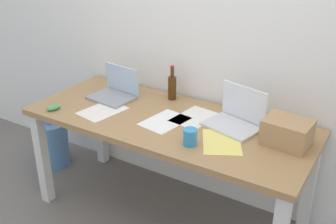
# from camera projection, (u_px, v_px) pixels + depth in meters

# --- Properties ---
(ground_plane) EXTENTS (8.00, 8.00, 0.00)m
(ground_plane) POSITION_uv_depth(u_px,v_px,m) (168.00, 214.00, 2.88)
(ground_plane) COLOR slate
(back_wall) EXTENTS (5.20, 0.08, 2.60)m
(back_wall) POSITION_uv_depth(u_px,v_px,m) (203.00, 20.00, 2.66)
(back_wall) COLOR white
(back_wall) RESTS_ON ground
(desk) EXTENTS (1.83, 0.76, 0.75)m
(desk) POSITION_uv_depth(u_px,v_px,m) (168.00, 132.00, 2.59)
(desk) COLOR #A37A4C
(desk) RESTS_ON ground
(laptop_left) EXTENTS (0.33, 0.27, 0.22)m
(laptop_left) POSITION_uv_depth(u_px,v_px,m) (115.00, 92.00, 2.85)
(laptop_left) COLOR gray
(laptop_left) RESTS_ON desk
(laptop_right) EXTENTS (0.37, 0.31, 0.24)m
(laptop_right) POSITION_uv_depth(u_px,v_px,m) (236.00, 118.00, 2.45)
(laptop_right) COLOR silver
(laptop_right) RESTS_ON desk
(beer_bottle) EXTENTS (0.06, 0.06, 0.25)m
(beer_bottle) POSITION_uv_depth(u_px,v_px,m) (172.00, 87.00, 2.80)
(beer_bottle) COLOR #47280F
(beer_bottle) RESTS_ON desk
(computer_mouse) EXTENTS (0.08, 0.11, 0.03)m
(computer_mouse) POSITION_uv_depth(u_px,v_px,m) (54.00, 107.00, 2.68)
(computer_mouse) COLOR #4C9E56
(computer_mouse) RESTS_ON desk
(cardboard_box) EXTENTS (0.27, 0.21, 0.15)m
(cardboard_box) POSITION_uv_depth(u_px,v_px,m) (287.00, 132.00, 2.24)
(cardboard_box) COLOR tan
(cardboard_box) RESTS_ON desk
(coffee_mug) EXTENTS (0.08, 0.08, 0.09)m
(coffee_mug) POSITION_uv_depth(u_px,v_px,m) (190.00, 137.00, 2.24)
(coffee_mug) COLOR #338CC6
(coffee_mug) RESTS_ON desk
(paper_sheet_near_back) EXTENTS (0.25, 0.32, 0.00)m
(paper_sheet_near_back) POSITION_uv_depth(u_px,v_px,m) (195.00, 117.00, 2.57)
(paper_sheet_near_back) COLOR white
(paper_sheet_near_back) RESTS_ON desk
(paper_sheet_front_right) EXTENTS (0.32, 0.36, 0.00)m
(paper_sheet_front_right) POSITION_uv_depth(u_px,v_px,m) (222.00, 142.00, 2.29)
(paper_sheet_front_right) COLOR #F4E06B
(paper_sheet_front_right) RESTS_ON desk
(paper_sheet_center) EXTENTS (0.26, 0.33, 0.00)m
(paper_sheet_center) POSITION_uv_depth(u_px,v_px,m) (165.00, 121.00, 2.52)
(paper_sheet_center) COLOR white
(paper_sheet_center) RESTS_ON desk
(paper_sheet_front_left) EXTENTS (0.26, 0.33, 0.00)m
(paper_sheet_front_left) POSITION_uv_depth(u_px,v_px,m) (102.00, 111.00, 2.66)
(paper_sheet_front_left) COLOR white
(paper_sheet_front_left) RESTS_ON desk
(water_cooler_jug) EXTENTS (0.28, 0.28, 0.44)m
(water_cooler_jug) POSITION_uv_depth(u_px,v_px,m) (52.00, 143.00, 3.40)
(water_cooler_jug) COLOR #598CC6
(water_cooler_jug) RESTS_ON ground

